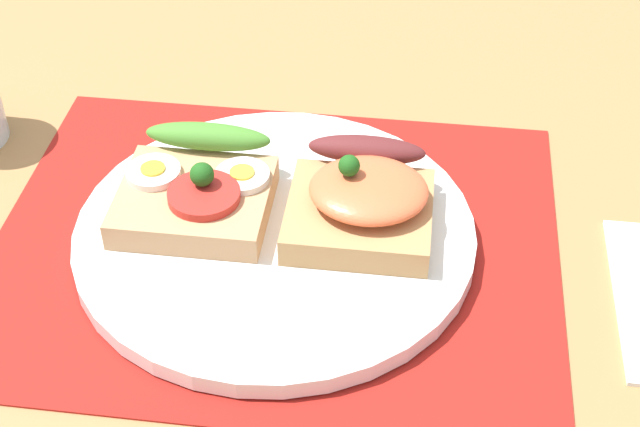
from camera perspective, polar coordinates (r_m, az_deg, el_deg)
The scene contains 5 objects.
ground_plane at distance 64.31cm, azimuth -2.66°, elevation -2.90°, with size 120.00×90.00×3.20cm, color #A57746.
placemat at distance 63.12cm, azimuth -2.70°, elevation -1.76°, with size 37.44×30.39×0.30cm, color #A21C15.
plate at distance 62.60cm, azimuth -2.72°, elevation -1.24°, with size 26.44×26.44×1.24cm, color white.
sandwich_egg_tomato at distance 63.38cm, azimuth -7.40°, elevation 1.47°, with size 9.94×10.24×4.13cm.
sandwich_salmon at distance 61.39cm, azimuth 2.62°, elevation 0.87°, with size 9.38×10.09×5.29cm.
Camera 1 is at (8.88, -45.64, 42.83)cm, focal length 53.07 mm.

